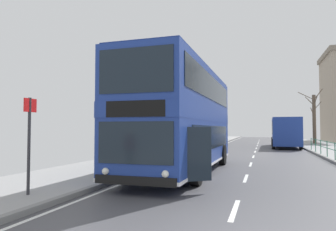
% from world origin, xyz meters
% --- Properties ---
extents(double_decker_bus_main, '(3.23, 10.59, 4.39)m').
position_xyz_m(double_decker_bus_main, '(-2.64, 8.32, 2.30)').
color(double_decker_bus_main, navy).
rests_on(double_decker_bus_main, ground).
extents(background_bus_far_lane, '(2.80, 10.34, 2.92)m').
position_xyz_m(background_bus_far_lane, '(2.79, 29.30, 1.61)').
color(background_bus_far_lane, navy).
rests_on(background_bus_far_lane, ground).
extents(bus_stop_sign_near, '(0.08, 0.44, 2.54)m').
position_xyz_m(bus_stop_sign_near, '(-5.24, 2.02, 1.71)').
color(bus_stop_sign_near, '#2D2D33').
rests_on(bus_stop_sign_near, ground).
extents(bare_tree_far_00, '(2.73, 2.95, 6.53)m').
position_xyz_m(bare_tree_far_00, '(6.48, 35.73, 3.22)').
color(bare_tree_far_00, brown).
rests_on(bare_tree_far_00, ground).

